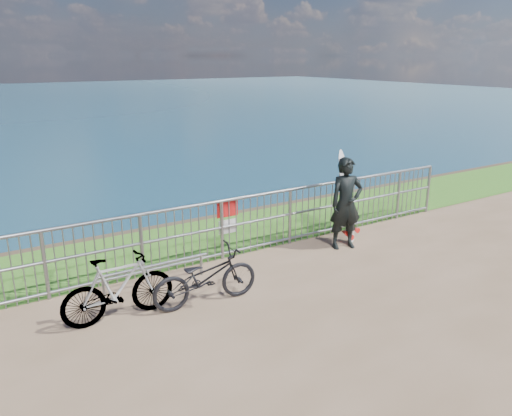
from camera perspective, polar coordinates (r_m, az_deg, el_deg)
grass_strip at (r=10.33m, az=-4.27°, el=-3.16°), size 120.00×120.00×0.00m
railing at (r=9.24m, az=-1.10°, el=-1.84°), size 10.06×0.10×1.13m
surfer at (r=9.59m, az=10.25°, el=0.50°), size 0.73×0.58×1.76m
surfboard at (r=9.91m, az=10.36°, el=0.89°), size 0.63×0.60×1.86m
bicycle_near at (r=7.48m, az=-5.81°, el=-7.86°), size 1.66×0.68×0.86m
bicycle_far at (r=7.26m, az=-15.47°, el=-8.79°), size 1.59×0.45×0.96m
bike_rack at (r=8.19m, az=-11.54°, el=-6.71°), size 1.85×0.05×0.38m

